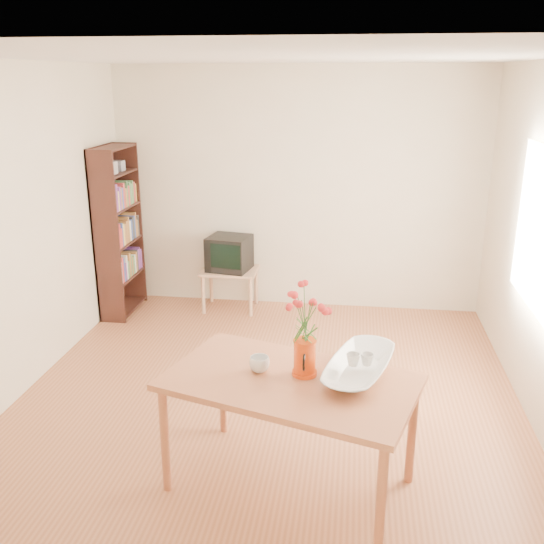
# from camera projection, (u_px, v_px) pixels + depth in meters

# --- Properties ---
(room) EXTENTS (4.50, 4.50, 4.50)m
(room) POSITION_uv_depth(u_px,v_px,m) (270.00, 245.00, 4.41)
(room) COLOR brown
(room) RESTS_ON ground
(table) EXTENTS (1.66, 1.24, 0.75)m
(table) POSITION_uv_depth(u_px,v_px,m) (290.00, 390.00, 3.65)
(table) COLOR #A35838
(table) RESTS_ON ground
(tv_stand) EXTENTS (0.60, 0.45, 0.46)m
(tv_stand) POSITION_uv_depth(u_px,v_px,m) (230.00, 276.00, 6.64)
(tv_stand) COLOR tan
(tv_stand) RESTS_ON ground
(bookshelf) EXTENTS (0.28, 0.70, 1.80)m
(bookshelf) POSITION_uv_depth(u_px,v_px,m) (119.00, 237.00, 6.45)
(bookshelf) COLOR black
(bookshelf) RESTS_ON ground
(pitcher) EXTENTS (0.15, 0.23, 0.23)m
(pitcher) POSITION_uv_depth(u_px,v_px,m) (305.00, 359.00, 3.65)
(pitcher) COLOR #D6400C
(pitcher) RESTS_ON table
(flowers) EXTENTS (0.26, 0.26, 0.37)m
(flowers) POSITION_uv_depth(u_px,v_px,m) (306.00, 312.00, 3.56)
(flowers) COLOR #E1353A
(flowers) RESTS_ON pitcher
(mug) EXTENTS (0.14, 0.14, 0.10)m
(mug) POSITION_uv_depth(u_px,v_px,m) (259.00, 364.00, 3.70)
(mug) COLOR white
(mug) RESTS_ON table
(bowl) EXTENTS (0.63, 0.63, 0.48)m
(bowl) POSITION_uv_depth(u_px,v_px,m) (361.00, 337.00, 3.64)
(bowl) COLOR white
(bowl) RESTS_ON table
(teacup_a) EXTENTS (0.10, 0.10, 0.07)m
(teacup_a) POSITION_uv_depth(u_px,v_px,m) (354.00, 343.00, 3.65)
(teacup_a) COLOR white
(teacup_a) RESTS_ON bowl
(teacup_b) EXTENTS (0.08, 0.08, 0.06)m
(teacup_b) POSITION_uv_depth(u_px,v_px,m) (368.00, 343.00, 3.66)
(teacup_b) COLOR white
(teacup_b) RESTS_ON bowl
(television) EXTENTS (0.49, 0.46, 0.37)m
(television) POSITION_uv_depth(u_px,v_px,m) (230.00, 252.00, 6.57)
(television) COLOR black
(television) RESTS_ON tv_stand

